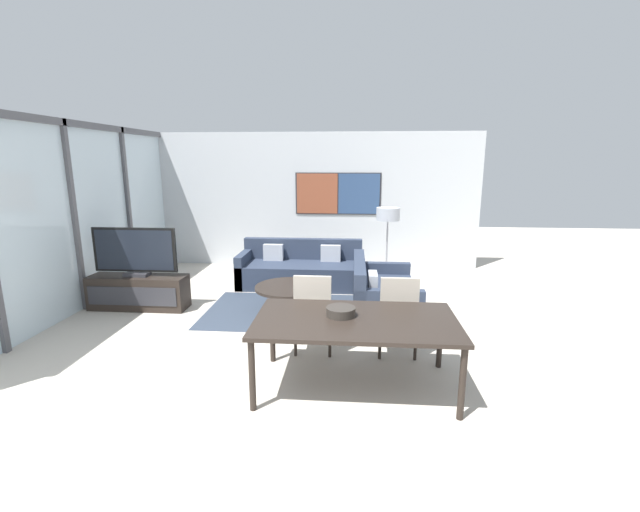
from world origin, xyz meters
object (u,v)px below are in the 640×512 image
dining_table (356,324)px  dining_chair_left (313,310)px  sofa_side (379,296)px  coffee_table (290,292)px  television (135,252)px  sofa_main (301,270)px  tv_console (139,292)px  fruit_bowl (341,311)px  floor_lamp (388,219)px  dining_chair_centre (398,312)px

dining_table → dining_chair_left: 0.91m
sofa_side → coffee_table: (-1.33, 0.00, 0.03)m
coffee_table → dining_chair_left: bearing=-70.6°
television → dining_table: bearing=-32.4°
sofa_main → coffee_table: size_ratio=2.13×
tv_console → sofa_main: bearing=32.4°
fruit_bowl → floor_lamp: 3.51m
coffee_table → dining_chair_centre: 2.02m
coffee_table → dining_chair_centre: (1.46, -1.38, 0.23)m
sofa_side → dining_chair_centre: dining_chair_centre is taller
coffee_table → fruit_bowl: 2.27m
floor_lamp → sofa_side: bearing=-98.5°
dining_table → dining_chair_centre: dining_chair_centre is taller
dining_chair_centre → floor_lamp: size_ratio=0.67×
television → dining_chair_left: bearing=-25.4°
dining_chair_left → floor_lamp: (1.04, 2.72, 0.71)m
sofa_side → floor_lamp: size_ratio=1.15×
tv_console → coffee_table: size_ratio=1.42×
dining_chair_left → dining_chair_centre: (0.97, -0.00, 0.00)m
fruit_bowl → floor_lamp: floor_lamp is taller
television → dining_chair_centre: 4.03m
sofa_main → dining_chair_left: size_ratio=2.28×
television → dining_table: 3.91m
television → tv_console: bearing=-90.0°
dining_chair_centre → tv_console: bearing=160.5°
television → fruit_bowl: bearing=-32.8°
sofa_main → sofa_side: bearing=-47.3°
coffee_table → floor_lamp: (1.53, 1.34, 0.94)m
coffee_table → dining_table: size_ratio=0.53×
sofa_main → sofa_side: 1.96m
tv_console → fruit_bowl: bearing=-32.7°
television → dining_table: size_ratio=0.65×
dining_chair_left → floor_lamp: bearing=69.0°
sofa_main → dining_chair_left: dining_chair_left is taller
dining_chair_left → fruit_bowl: dining_chair_left is taller
tv_console → sofa_side: size_ratio=0.90×
floor_lamp → dining_chair_centre: bearing=-91.5°
fruit_bowl → floor_lamp: size_ratio=0.20×
tv_console → floor_lamp: 4.21m
dining_chair_left → television: bearing=154.6°
sofa_side → dining_table: (-0.36, -2.13, 0.40)m
sofa_main → floor_lamp: bearing=-3.5°
coffee_table → fruit_bowl: fruit_bowl is taller
coffee_table → dining_chair_left: size_ratio=1.07×
tv_console → floor_lamp: bearing=19.7°
floor_lamp → fruit_bowl: bearing=-101.7°
fruit_bowl → sofa_main: bearing=103.2°
dining_chair_left → fruit_bowl: bearing=-64.0°
sofa_main → coffee_table: (-0.00, -1.44, 0.03)m
tv_console → sofa_main: (2.33, 1.48, 0.01)m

